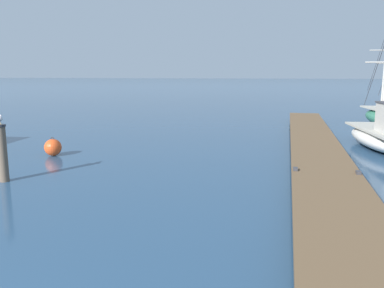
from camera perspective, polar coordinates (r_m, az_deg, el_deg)
floating_dock at (r=15.58m, az=17.38°, el=-0.16°), size 2.96×23.08×0.53m
fishing_boat_0 at (r=17.59m, az=26.05°, el=1.10°), size 2.39×5.61×5.05m
mooring_piling at (r=12.34m, az=-25.74°, el=-1.06°), size 0.30×0.30×1.64m
mooring_buoy at (r=15.57m, az=-19.46°, el=-0.46°), size 0.63×0.63×0.70m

